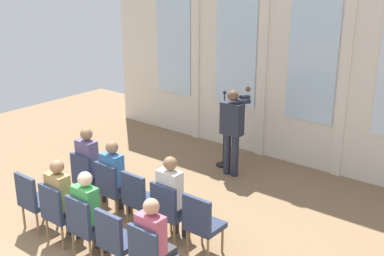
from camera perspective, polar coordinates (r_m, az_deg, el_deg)
The scene contains 19 objects.
rear_partition at distance 10.00m, azimuth 9.68°, elevation 8.78°, with size 8.64×0.14×4.49m.
speaker at distance 9.28m, azimuth 4.68°, elevation 0.20°, with size 0.51×0.69×1.68m.
mic_stand at distance 9.89m, azimuth 3.66°, elevation -2.55°, with size 0.28×0.28×1.55m.
chair_r0_c0 at distance 8.39m, azimuth -12.07°, elevation -5.49°, with size 0.46×0.44×0.94m.
audience_r0_c0 at distance 8.35m, azimuth -11.75°, elevation -3.94°, with size 0.36×0.39×1.37m.
chair_r0_c1 at distance 7.96m, azimuth -9.28°, elevation -6.66°, with size 0.46×0.44×0.94m.
audience_r0_c1 at distance 7.94m, azimuth -8.90°, elevation -5.31°, with size 0.36×0.39×1.28m.
chair_r0_c2 at distance 7.56m, azimuth -6.18°, elevation -7.94°, with size 0.46×0.44×0.94m.
chair_r0_c3 at distance 7.19m, azimuth -2.72°, elevation -9.33°, with size 0.46×0.44×0.94m.
audience_r0_c3 at distance 7.15m, azimuth -2.31°, elevation -7.67°, with size 0.36×0.39×1.33m.
chair_r0_c4 at distance 6.85m, azimuth 1.13°, elevation -10.82°, with size 0.46×0.44×0.94m.
chair_r1_c0 at distance 7.85m, azimuth -17.90°, elevation -7.75°, with size 0.46×0.44×0.94m.
chair_r1_c1 at distance 7.40m, azimuth -15.26°, elevation -9.18°, with size 0.46×0.44×0.94m.
audience_r1_c1 at distance 7.36m, azimuth -14.86°, elevation -7.67°, with size 0.36×0.39×1.30m.
chair_r1_c2 at distance 6.97m, azimuth -12.25°, elevation -10.76°, with size 0.46×0.44×0.94m.
audience_r1_c2 at distance 6.93m, azimuth -11.81°, elevation -9.23°, with size 0.36×0.39×1.28m.
chair_r1_c3 at distance 6.56m, azimuth -8.82°, elevation -12.52°, with size 0.46×0.44×0.94m.
chair_r1_c4 at distance 6.19m, azimuth -4.91°, elevation -14.44°, with size 0.46×0.44×0.94m.
audience_r1_c4 at distance 6.15m, azimuth -4.40°, elevation -12.75°, with size 0.36×0.39×1.27m.
Camera 1 is at (4.84, -3.03, 3.90)m, focal length 45.99 mm.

